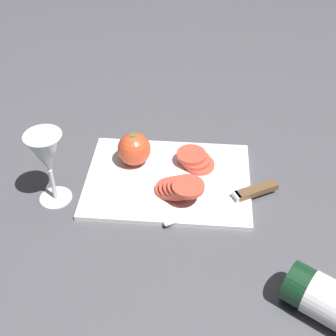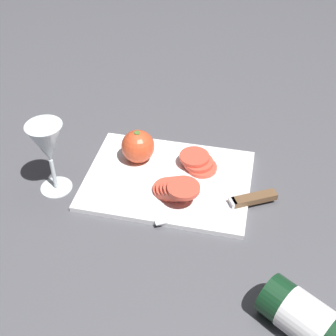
# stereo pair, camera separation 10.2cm
# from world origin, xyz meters

# --- Properties ---
(ground_plane) EXTENTS (3.00, 3.00, 0.00)m
(ground_plane) POSITION_xyz_m (0.00, 0.00, 0.00)
(ground_plane) COLOR #4C4C51
(cutting_board) EXTENTS (0.36, 0.27, 0.01)m
(cutting_board) POSITION_xyz_m (0.02, -0.01, 0.01)
(cutting_board) COLOR white
(cutting_board) RESTS_ON ground_plane
(wine_bottle) EXTENTS (0.28, 0.21, 0.08)m
(wine_bottle) POSITION_xyz_m (-0.30, 0.32, 0.04)
(wine_bottle) COLOR #14381E
(wine_bottle) RESTS_ON ground_plane
(wine_glass) EXTENTS (0.08, 0.08, 0.17)m
(wine_glass) POSITION_xyz_m (0.26, 0.06, 0.12)
(wine_glass) COLOR silver
(wine_glass) RESTS_ON ground_plane
(whole_tomato) EXTENTS (0.08, 0.08, 0.08)m
(whole_tomato) POSITION_xyz_m (0.10, -0.06, 0.05)
(whole_tomato) COLOR #DB4C28
(whole_tomato) RESTS_ON cutting_board
(knife) EXTENTS (0.24, 0.15, 0.01)m
(knife) POSITION_xyz_m (-0.15, 0.03, 0.02)
(knife) COLOR silver
(knife) RESTS_ON cutting_board
(tomato_slice_stack_near) EXTENTS (0.11, 0.10, 0.05)m
(tomato_slice_stack_near) POSITION_xyz_m (-0.01, 0.04, 0.03)
(tomato_slice_stack_near) COLOR #DB4C38
(tomato_slice_stack_near) RESTS_ON cutting_board
(tomato_slice_stack_far) EXTENTS (0.09, 0.08, 0.03)m
(tomato_slice_stack_far) POSITION_xyz_m (-0.04, -0.06, 0.03)
(tomato_slice_stack_far) COLOR #DB4C38
(tomato_slice_stack_far) RESTS_ON cutting_board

